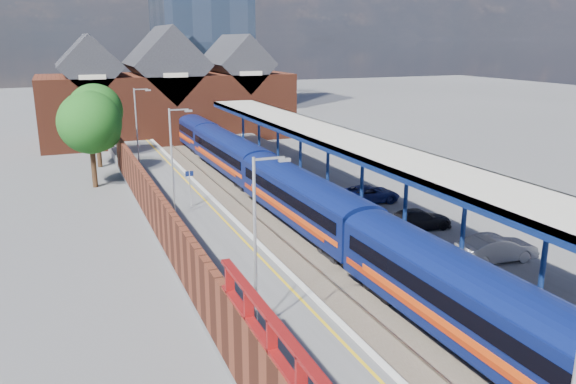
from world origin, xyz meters
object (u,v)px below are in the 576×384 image
(lamp_post_c, at_px, (174,156))
(lamp_post_d, at_px, (138,123))
(parked_car_dark, at_px, (418,219))
(parked_car_blue, at_px, (369,194))
(train, at_px, (261,171))
(lamp_post_b, at_px, (258,235))
(platform_sign, at_px, (190,182))
(parked_car_silver, at_px, (497,248))

(lamp_post_c, xyz_separation_m, lamp_post_d, (0.00, 16.00, 0.00))
(parked_car_dark, distance_m, parked_car_blue, 6.16)
(train, bearing_deg, lamp_post_b, -109.84)
(parked_car_blue, bearing_deg, parked_car_dark, -176.01)
(parked_car_blue, bearing_deg, platform_sign, 77.60)
(lamp_post_b, bearing_deg, platform_sign, 85.67)
(train, bearing_deg, parked_car_dark, -69.42)
(parked_car_dark, xyz_separation_m, parked_car_blue, (0.18, 6.16, -0.00))
(lamp_post_b, distance_m, lamp_post_d, 32.00)
(lamp_post_c, bearing_deg, lamp_post_b, -90.00)
(lamp_post_d, relative_size, parked_car_silver, 1.67)
(train, height_order, lamp_post_c, lamp_post_c)
(train, xyz_separation_m, parked_car_blue, (5.36, -7.63, -0.52))
(parked_car_silver, bearing_deg, lamp_post_b, 104.37)
(lamp_post_d, relative_size, parked_car_dark, 1.67)
(lamp_post_b, bearing_deg, parked_car_dark, 31.49)
(train, xyz_separation_m, lamp_post_d, (-7.86, 10.23, 2.87))
(parked_car_dark, bearing_deg, parked_car_blue, 3.22)
(lamp_post_b, distance_m, lamp_post_c, 16.00)
(platform_sign, bearing_deg, parked_car_silver, -52.01)
(parked_car_dark, relative_size, parked_car_blue, 0.96)
(train, distance_m, platform_sign, 7.53)
(lamp_post_d, height_order, parked_car_silver, lamp_post_d)
(train, distance_m, lamp_post_c, 10.16)
(parked_car_silver, height_order, parked_car_blue, parked_car_silver)
(lamp_post_b, bearing_deg, train, 70.16)
(lamp_post_d, relative_size, parked_car_blue, 1.61)
(parked_car_silver, bearing_deg, parked_car_dark, 12.58)
(lamp_post_c, xyz_separation_m, parked_car_dark, (13.03, -8.02, -3.39))
(lamp_post_b, xyz_separation_m, lamp_post_c, (0.00, 16.00, 0.00))
(lamp_post_c, distance_m, lamp_post_d, 16.00)
(parked_car_blue, bearing_deg, train, 40.71)
(lamp_post_b, distance_m, parked_car_blue, 19.64)
(lamp_post_c, xyz_separation_m, parked_car_blue, (13.21, -1.86, -3.39))
(parked_car_dark, bearing_deg, parked_car_silver, -168.09)
(parked_car_blue, bearing_deg, parked_car_silver, -171.76)
(lamp_post_d, height_order, platform_sign, lamp_post_d)
(lamp_post_c, bearing_deg, parked_car_silver, -45.23)
(train, bearing_deg, parked_car_blue, -54.94)
(platform_sign, distance_m, parked_car_dark, 15.42)
(platform_sign, height_order, parked_car_dark, platform_sign)
(parked_car_silver, relative_size, parked_car_blue, 0.96)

